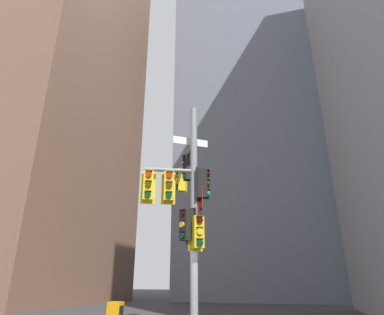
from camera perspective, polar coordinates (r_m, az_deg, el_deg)
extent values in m
cube|color=brown|center=(40.10, -22.98, 20.91)|extent=(14.88, 14.88, 54.68)
cube|color=slate|center=(39.09, 10.42, 6.48)|extent=(14.49, 14.49, 38.87)
cylinder|color=gray|center=(10.99, 0.35, -9.21)|extent=(0.25, 0.25, 7.70)
cylinder|color=gray|center=(13.15, -0.97, -0.01)|extent=(1.48, 2.83, 0.13)
cylinder|color=gray|center=(11.26, -4.05, -2.24)|extent=(1.65, 0.80, 0.13)
cube|color=black|center=(12.55, 0.23, -1.88)|extent=(0.24, 0.44, 1.14)
cube|color=black|center=(12.51, -0.62, -1.82)|extent=(0.46, 0.46, 1.00)
cylinder|color=#360605|center=(12.60, -1.51, -0.26)|extent=(0.14, 0.21, 0.20)
cube|color=black|center=(12.64, -1.53, 0.25)|extent=(0.16, 0.23, 0.02)
cylinder|color=#3C2C06|center=(12.48, -1.53, -1.76)|extent=(0.14, 0.21, 0.20)
cube|color=black|center=(12.52, -1.55, -1.24)|extent=(0.16, 0.23, 0.02)
cylinder|color=#19C672|center=(12.37, -1.54, -3.30)|extent=(0.14, 0.21, 0.20)
cube|color=black|center=(12.41, -1.56, -2.77)|extent=(0.16, 0.23, 0.02)
cube|color=yellow|center=(14.14, -1.09, -4.10)|extent=(0.24, 0.44, 1.14)
cube|color=yellow|center=(14.11, -1.85, -4.05)|extent=(0.46, 0.46, 1.00)
cylinder|color=#360605|center=(14.18, -2.63, -2.66)|extent=(0.14, 0.21, 0.20)
cube|color=black|center=(14.22, -2.65, -2.20)|extent=(0.16, 0.23, 0.02)
cylinder|color=yellow|center=(14.08, -2.66, -4.01)|extent=(0.14, 0.21, 0.20)
cube|color=black|center=(14.11, -2.67, -3.54)|extent=(0.16, 0.23, 0.02)
cylinder|color=#06311C|center=(13.98, -2.68, -5.38)|extent=(0.14, 0.21, 0.20)
cube|color=black|center=(14.01, -2.70, -4.90)|extent=(0.16, 0.23, 0.02)
cube|color=gold|center=(11.27, -4.19, -5.44)|extent=(0.45, 0.22, 1.14)
cube|color=gold|center=(11.09, -4.12, -5.18)|extent=(0.45, 0.45, 1.00)
cylinder|color=red|center=(11.00, -4.01, -3.14)|extent=(0.21, 0.13, 0.20)
cube|color=black|center=(11.03, -3.99, -2.54)|extent=(0.23, 0.15, 0.02)
cylinder|color=#3C2C06|center=(10.89, -4.05, -4.89)|extent=(0.21, 0.13, 0.20)
cube|color=black|center=(10.92, -4.04, -4.28)|extent=(0.23, 0.15, 0.02)
cylinder|color=#06311C|center=(10.80, -4.10, -6.68)|extent=(0.21, 0.13, 0.20)
cube|color=black|center=(10.83, -4.08, -6.05)|extent=(0.23, 0.15, 0.02)
cube|color=yellow|center=(11.25, -7.74, -5.28)|extent=(0.45, 0.22, 1.14)
cube|color=yellow|center=(11.07, -7.73, -5.01)|extent=(0.45, 0.45, 1.00)
cylinder|color=red|center=(10.98, -7.63, -2.97)|extent=(0.21, 0.13, 0.20)
cube|color=black|center=(11.01, -7.60, -2.37)|extent=(0.23, 0.15, 0.02)
cylinder|color=#3C2C06|center=(10.87, -7.72, -4.73)|extent=(0.21, 0.13, 0.20)
cube|color=black|center=(10.90, -7.69, -4.11)|extent=(0.23, 0.15, 0.02)
cylinder|color=#06311C|center=(10.78, -7.81, -6.51)|extent=(0.21, 0.13, 0.20)
cube|color=black|center=(10.81, -7.78, -5.89)|extent=(0.23, 0.15, 0.02)
cube|color=black|center=(11.18, 1.01, -4.75)|extent=(0.06, 0.48, 1.14)
cube|color=black|center=(11.14, 1.97, -4.69)|extent=(0.36, 0.36, 1.00)
cylinder|color=#360605|center=(11.22, 2.96, -2.91)|extent=(0.07, 0.20, 0.20)
cube|color=black|center=(11.25, 2.98, -2.33)|extent=(0.09, 0.22, 0.02)
cylinder|color=#3C2C06|center=(11.11, 2.99, -4.63)|extent=(0.07, 0.20, 0.20)
cube|color=black|center=(11.15, 3.01, -4.03)|extent=(0.09, 0.22, 0.02)
cylinder|color=#19C672|center=(11.02, 3.03, -6.37)|extent=(0.07, 0.20, 0.20)
cube|color=black|center=(11.05, 3.05, -5.77)|extent=(0.09, 0.22, 0.02)
cube|color=black|center=(10.80, -0.18, -11.96)|extent=(0.42, 0.29, 1.14)
cube|color=black|center=(10.68, -0.97, -11.85)|extent=(0.47, 0.47, 1.00)
cylinder|color=#360605|center=(10.62, -1.80, -9.87)|extent=(0.20, 0.16, 0.20)
cube|color=black|center=(10.64, -1.82, -9.23)|extent=(0.22, 0.18, 0.02)
cylinder|color=yellow|center=(10.55, -1.82, -11.73)|extent=(0.20, 0.16, 0.20)
cube|color=black|center=(10.57, -1.84, -11.09)|extent=(0.22, 0.18, 0.02)
cylinder|color=#06311C|center=(10.50, -1.84, -13.62)|extent=(0.20, 0.16, 0.20)
cube|color=black|center=(10.52, -1.86, -12.96)|extent=(0.22, 0.18, 0.02)
cube|color=gold|center=(10.73, 0.62, -13.19)|extent=(0.41, 0.30, 1.14)
cube|color=gold|center=(10.55, 0.99, -13.06)|extent=(0.47, 0.47, 1.00)
cylinder|color=#360605|center=(10.42, 1.38, -11.00)|extent=(0.20, 0.16, 0.20)
cube|color=black|center=(10.44, 1.38, -10.35)|extent=(0.22, 0.19, 0.02)
cylinder|color=yellow|center=(10.37, 1.39, -12.91)|extent=(0.20, 0.16, 0.20)
cube|color=black|center=(10.38, 1.40, -12.25)|extent=(0.22, 0.19, 0.02)
cylinder|color=#06311C|center=(10.32, 1.41, -14.83)|extent=(0.20, 0.16, 0.20)
cube|color=black|center=(10.33, 1.42, -14.17)|extent=(0.22, 0.19, 0.02)
cube|color=white|center=(12.12, -0.24, 2.82)|extent=(1.13, 0.80, 0.28)
cube|color=#19479E|center=(12.12, -0.24, 2.82)|extent=(1.10, 0.77, 0.24)
cube|color=red|center=(11.11, 1.47, -7.46)|extent=(0.31, 0.58, 0.80)
cube|color=white|center=(11.11, 1.47, -7.46)|extent=(0.29, 0.54, 0.76)
cube|color=black|center=(10.92, 1.53, -10.82)|extent=(0.16, 0.59, 0.72)
cube|color=white|center=(10.92, 1.53, -10.82)|extent=(0.14, 0.55, 0.68)
cube|color=black|center=(11.92, -12.38, -25.03)|extent=(0.01, 0.29, 0.35)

